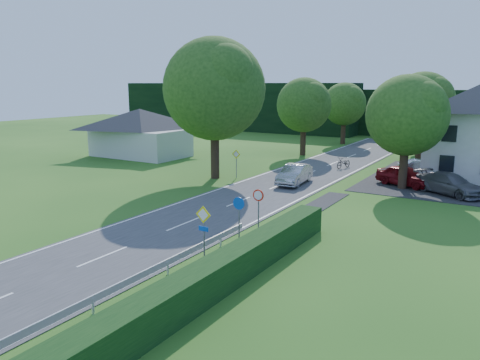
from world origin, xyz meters
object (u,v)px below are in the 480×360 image
Objects in this scene: streetlight at (406,128)px; moving_car at (295,174)px; motorcycle at (344,163)px; parked_car_silver_a at (424,168)px; parked_car_red at (405,176)px; parasol at (442,169)px; parked_car_grey at (450,184)px.

streetlight is 1.72× the size of moving_car.
streetlight is 8.41m from motorcycle.
moving_car is 11.98m from parked_car_silver_a.
parasol is at bearing -6.56° from parked_car_red.
streetlight is at bearing 27.99° from moving_car.
motorcycle is at bearing 147.17° from streetlight.
moving_car is at bearing 137.33° from parked_car_red.
parked_car_silver_a is 2.24× the size of parasol.
parked_car_grey is at bearing -16.41° from motorcycle.
parked_car_grey is (10.04, -6.28, 0.23)m from motorcycle.
moving_car is at bearing -146.50° from streetlight.
parked_car_grey is (3.78, -2.24, -3.67)m from streetlight.
parked_car_red reaches higher than parked_car_grey.
streetlight is 5.33m from parasol.
moving_car is at bearing 134.23° from parked_car_grey.
parked_car_grey reaches higher than motorcycle.
motorcycle is at bearing 89.13° from parked_car_grey.
parked_car_silver_a is at bearing 150.89° from parasol.
parked_car_silver_a reaches higher than motorcycle.
streetlight is 1.54× the size of parked_car_grey.
moving_car is 0.90× the size of parked_car_grey.
parked_car_red is 4.96m from parked_car_silver_a.
moving_car is 1.09× the size of parked_car_silver_a.
parked_car_red reaches higher than parked_car_silver_a.
streetlight reaches higher than parasol.
motorcycle is at bearing 78.07° from moving_car.
parasol is at bearing 44.83° from parked_car_grey.
parasol is at bearing 9.39° from motorcycle.
parked_car_silver_a is 1.83m from parasol.
motorcycle is (-6.26, 4.04, -3.90)m from streetlight.
moving_car reaches higher than motorcycle.
streetlight is at bearing 144.31° from parked_car_silver_a.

